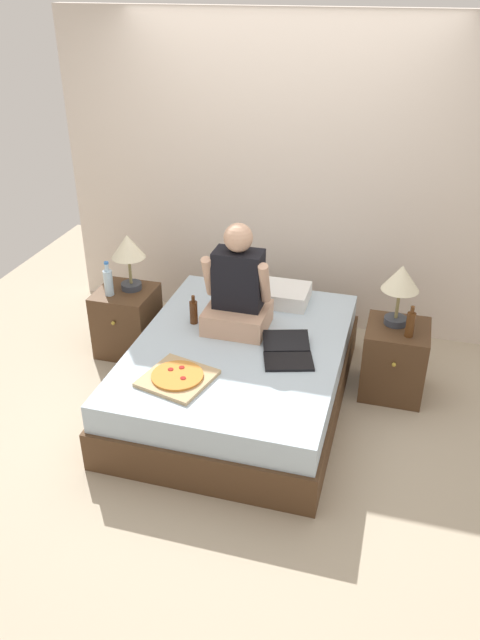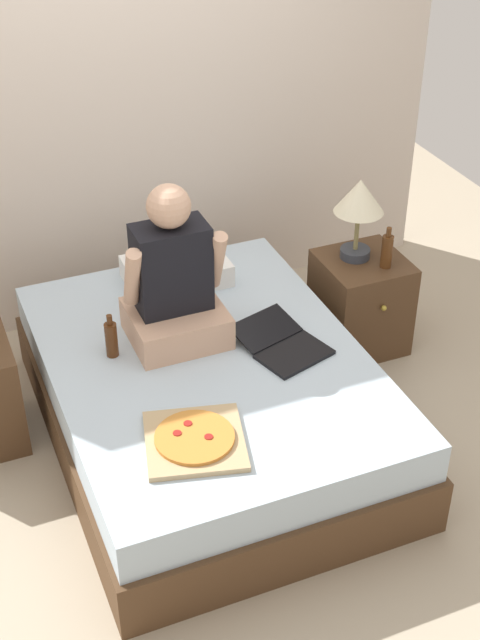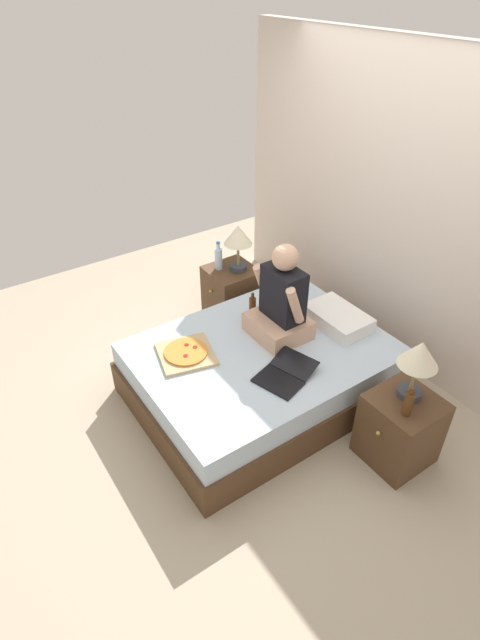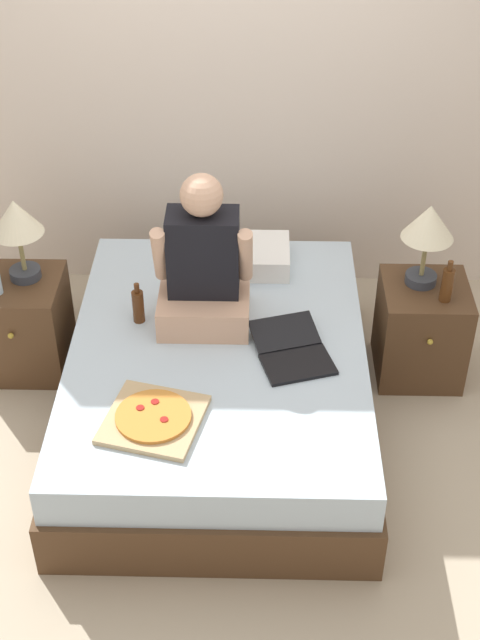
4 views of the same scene
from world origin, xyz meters
TOP-DOWN VIEW (x-y plane):
  - ground_plane at (0.00, 0.00)m, footprint 5.74×5.74m
  - wall_back at (0.00, 1.33)m, footprint 3.74×0.12m
  - bed at (0.00, 0.00)m, footprint 1.45×1.94m
  - nightstand_left at (-1.05, 0.41)m, footprint 0.44×0.47m
  - lamp_on_left_nightstand at (-1.01, 0.46)m, footprint 0.26×0.26m
  - nightstand_right at (1.05, 0.41)m, footprint 0.44×0.47m
  - lamp_on_right_nightstand at (1.02, 0.46)m, footprint 0.26×0.26m
  - beer_bottle at (1.12, 0.31)m, footprint 0.06×0.06m
  - pillow at (0.09, 0.69)m, footprint 0.52×0.34m
  - person_seated at (-0.07, 0.23)m, footprint 0.47×0.40m
  - laptop at (0.36, -0.08)m, footprint 0.42×0.49m
  - pizza_box at (-0.25, -0.52)m, footprint 0.48×0.48m
  - beer_bottle_on_bed at (-0.40, 0.19)m, footprint 0.06×0.06m

SIDE VIEW (x-z plane):
  - ground_plane at x=0.00m, z-range 0.00..0.00m
  - bed at x=0.00m, z-range 0.00..0.47m
  - nightstand_left at x=-1.05m, z-range 0.00..0.54m
  - nightstand_right at x=1.05m, z-range 0.00..0.54m
  - pizza_box at x=-0.25m, z-range 0.47..0.52m
  - laptop at x=0.36m, z-range 0.46..0.53m
  - pillow at x=0.09m, z-range 0.47..0.59m
  - beer_bottle_on_bed at x=-0.40m, z-range 0.46..0.68m
  - beer_bottle at x=1.12m, z-range 0.52..0.75m
  - person_seated at x=-0.07m, z-range 0.37..1.15m
  - lamp_on_left_nightstand at x=-1.01m, z-range 0.64..1.09m
  - lamp_on_right_nightstand at x=1.02m, z-range 0.64..1.09m
  - wall_back at x=0.00m, z-range 0.00..2.50m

